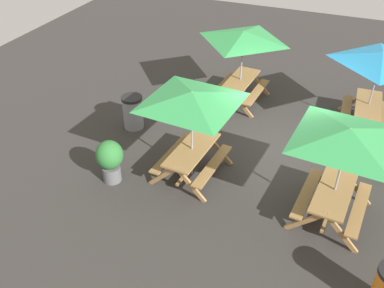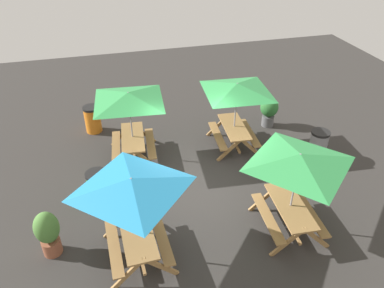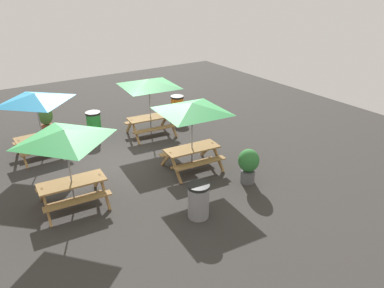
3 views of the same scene
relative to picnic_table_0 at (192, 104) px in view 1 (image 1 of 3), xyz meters
The scene contains 7 objects.
ground_plane 3.16m from the picnic_table_0, 44.41° to the right, with size 24.00×24.00×0.00m, color #33302D.
picnic_table_0 is the anchor object (origin of this frame).
picnic_table_1 5.38m from the picnic_table_0, 44.27° to the right, with size 2.06×2.06×2.34m.
picnic_table_2 3.95m from the picnic_table_0, ahead, with size 2.13×2.13×2.34m.
picnic_table_3 3.35m from the picnic_table_0, 93.71° to the right, with size 2.82×2.82×2.34m.
trash_bin_gray 3.11m from the picnic_table_0, 60.29° to the left, with size 0.59×0.59×0.98m.
potted_plant_1 2.37m from the picnic_table_0, 119.41° to the left, with size 0.65×0.65×1.12m.
Camera 1 is at (-9.39, -1.42, 6.72)m, focal length 40.00 mm.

